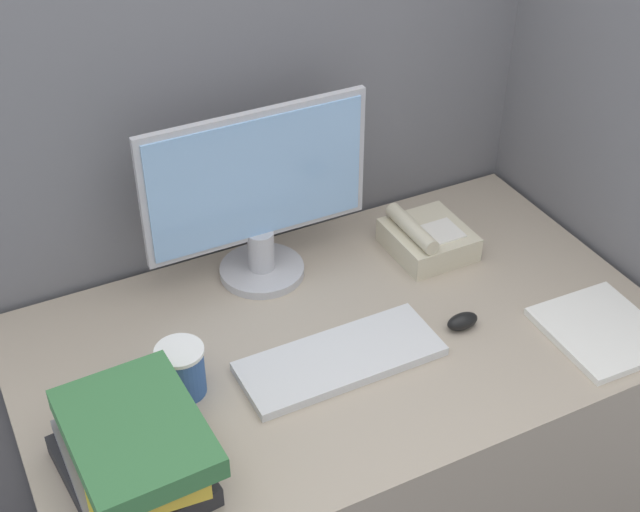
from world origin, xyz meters
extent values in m
cube|color=slate|center=(0.00, 0.83, 0.86)|extent=(1.75, 0.04, 1.73)
cube|color=slate|center=(0.71, 0.43, 0.86)|extent=(0.04, 0.85, 1.73)
cube|color=tan|center=(0.00, 0.40, 0.38)|extent=(1.35, 0.79, 0.75)
cylinder|color=#B7B7BC|center=(-0.07, 0.67, 0.76)|extent=(0.19, 0.19, 0.02)
cylinder|color=#B7B7BC|center=(-0.07, 0.67, 0.82)|extent=(0.06, 0.06, 0.10)
cube|color=#B7B7BC|center=(-0.07, 0.67, 1.01)|extent=(0.52, 0.02, 0.31)
cube|color=#8CB7E5|center=(-0.07, 0.66, 1.01)|extent=(0.49, 0.01, 0.28)
cube|color=silver|center=(-0.04, 0.32, 0.76)|extent=(0.42, 0.16, 0.02)
ellipsoid|color=black|center=(0.24, 0.30, 0.77)|extent=(0.07, 0.04, 0.04)
cylinder|color=#335999|center=(-0.36, 0.39, 0.80)|extent=(0.09, 0.09, 0.10)
cylinder|color=white|center=(-0.36, 0.39, 0.86)|extent=(0.10, 0.10, 0.01)
cube|color=#262628|center=(-0.51, 0.22, 0.78)|extent=(0.24, 0.30, 0.04)
cube|color=slate|center=(-0.51, 0.23, 0.81)|extent=(0.20, 0.27, 0.02)
cube|color=gold|center=(-0.50, 0.22, 0.84)|extent=(0.22, 0.30, 0.04)
cube|color=#38723F|center=(-0.49, 0.21, 0.88)|extent=(0.23, 0.30, 0.04)
cube|color=beige|center=(0.33, 0.57, 0.78)|extent=(0.18, 0.19, 0.06)
cube|color=white|center=(0.35, 0.55, 0.82)|extent=(0.08, 0.09, 0.00)
cylinder|color=beige|center=(0.28, 0.57, 0.83)|extent=(0.04, 0.18, 0.04)
cube|color=white|center=(0.49, 0.15, 0.76)|extent=(0.23, 0.25, 0.02)
camera|label=1|loc=(-0.68, -0.85, 2.01)|focal=50.00mm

